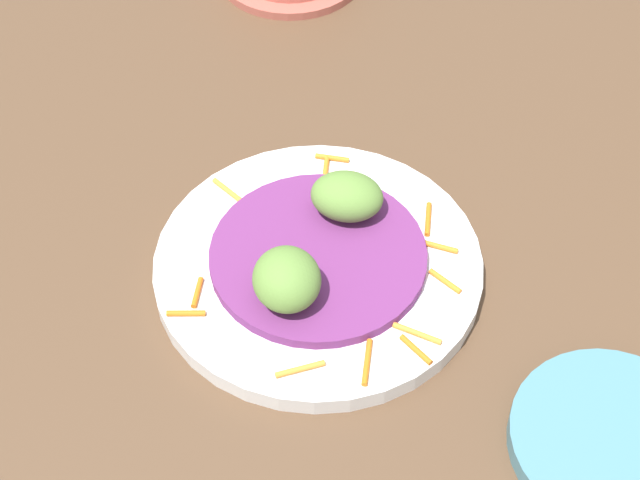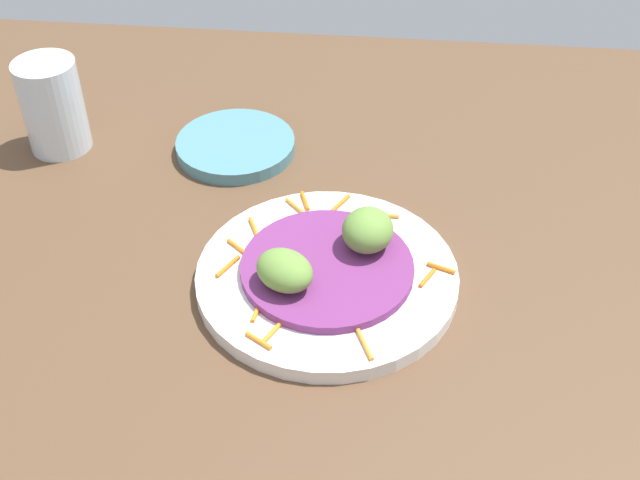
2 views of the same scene
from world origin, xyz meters
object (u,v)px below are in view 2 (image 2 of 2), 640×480
(guac_scoop_center, at_px, (285,270))
(water_glass, at_px, (53,106))
(side_plate_small, at_px, (236,146))
(main_plate, at_px, (327,277))
(guac_scoop_left, at_px, (368,230))

(guac_scoop_center, distance_m, water_glass, 0.36)
(side_plate_small, relative_size, water_glass, 1.27)
(guac_scoop_center, height_order, water_glass, water_glass)
(main_plate, height_order, side_plate_small, same)
(guac_scoop_left, distance_m, side_plate_small, 0.23)
(main_plate, relative_size, side_plate_small, 1.81)
(main_plate, relative_size, water_glass, 2.30)
(main_plate, distance_m, water_glass, 0.37)
(main_plate, bearing_deg, water_glass, -31.03)
(guac_scoop_left, relative_size, water_glass, 0.50)
(side_plate_small, xyz_separation_m, water_glass, (0.20, 0.01, 0.04))
(water_glass, bearing_deg, guac_scoop_left, 155.29)
(guac_scoop_left, distance_m, guac_scoop_center, 0.09)
(main_plate, bearing_deg, guac_scoop_center, 40.70)
(side_plate_small, distance_m, water_glass, 0.20)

